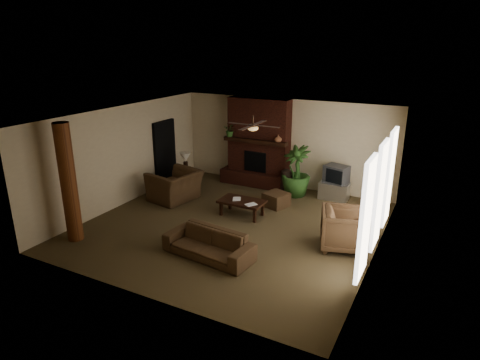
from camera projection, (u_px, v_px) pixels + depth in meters
The scene contains 23 objects.
room_shell at pixel (232, 173), 10.18m from camera, with size 7.00×7.00×7.00m.
fireplace at pixel (258, 150), 13.32m from camera, with size 2.40×0.70×2.80m.
windows at pixel (379, 195), 8.86m from camera, with size 0.08×3.65×2.35m.
log_column at pixel (69, 183), 9.45m from camera, with size 0.36×0.36×2.80m, color brown.
doorway at pixel (165, 153), 13.31m from camera, with size 0.10×1.00×2.10m, color black.
ceiling_fan at pixel (253, 127), 9.90m from camera, with size 1.35×1.35×0.37m.
sofa at pixel (208, 240), 8.98m from camera, with size 2.02×0.59×0.79m, color #4A341F.
armchair_left at pixel (175, 181), 12.14m from camera, with size 1.34×0.87×1.17m, color #4A341F.
armchair_right at pixel (345, 227), 9.30m from camera, with size 0.99×0.93×1.02m, color #4A341F.
coffee_table at pixel (242, 202), 11.11m from camera, with size 1.20×0.70×0.43m.
ottoman at pixel (276, 200), 11.78m from camera, with size 0.60×0.60×0.40m, color #4A341F.
tv_stand at pixel (334, 191), 12.32m from camera, with size 0.85×0.50×0.50m, color silver.
tv at pixel (336, 174), 12.18m from camera, with size 0.76×0.67×0.52m.
floor_vase at pixel (286, 180), 12.75m from camera, with size 0.34×0.34×0.77m.
floor_plant at pixel (295, 182), 12.56m from camera, with size 0.86×1.54×0.86m, color #305722.
side_table_left at pixel (186, 181), 13.07m from camera, with size 0.50×0.50×0.55m, color black.
lamp_left at pixel (185, 159), 12.89m from camera, with size 0.40×0.40×0.65m.
side_table_right at pixel (365, 228), 9.81m from camera, with size 0.50×0.50×0.55m, color black.
lamp_right at pixel (368, 199), 9.59m from camera, with size 0.45×0.45×0.65m.
mantel_plant at pixel (230, 131), 13.27m from camera, with size 0.38×0.42×0.33m, color #305722.
mantel_vase at pixel (278, 139), 12.55m from camera, with size 0.22×0.23×0.22m, color #92593A.
book_a at pixel (233, 194), 11.11m from camera, with size 0.22×0.03×0.29m, color #999999.
book_b at pixel (249, 198), 10.82m from camera, with size 0.21×0.02×0.29m, color #999999.
Camera 1 is at (4.63, -8.53, 4.48)m, focal length 31.08 mm.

